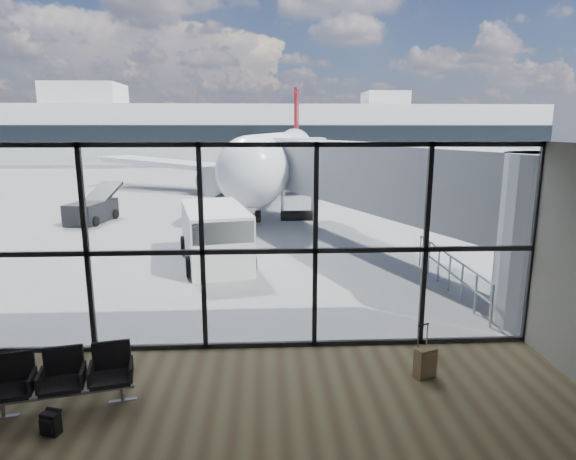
{
  "coord_description": "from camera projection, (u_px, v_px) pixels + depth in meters",
  "views": [
    {
      "loc": [
        0.11,
        -9.94,
        4.76
      ],
      "look_at": [
        0.77,
        3.0,
        2.02
      ],
      "focal_mm": 30.0,
      "sensor_mm": 36.0,
      "label": 1
    }
  ],
  "objects": [
    {
      "name": "ground",
      "position": [
        262.0,
        175.0,
        49.78
      ],
      "size": [
        220.0,
        220.0,
        0.0
      ],
      "primitive_type": "plane",
      "color": "slate",
      "rests_on": "ground"
    },
    {
      "name": "lounge_shell",
      "position": [
        255.0,
        318.0,
        5.45
      ],
      "size": [
        12.02,
        8.01,
        4.51
      ],
      "color": "brown",
      "rests_on": "ground"
    },
    {
      "name": "glass_curtain_wall",
      "position": [
        259.0,
        249.0,
        10.23
      ],
      "size": [
        12.1,
        0.12,
        4.5
      ],
      "color": "white",
      "rests_on": "ground"
    },
    {
      "name": "jet_bridge",
      "position": [
        397.0,
        185.0,
        17.28
      ],
      "size": [
        8.0,
        16.5,
        4.33
      ],
      "color": "#989A9D",
      "rests_on": "ground"
    },
    {
      "name": "apron_railing",
      "position": [
        450.0,
        268.0,
        14.24
      ],
      "size": [
        0.06,
        5.46,
        1.11
      ],
      "color": "gray",
      "rests_on": "ground"
    },
    {
      "name": "far_terminal",
      "position": [
        258.0,
        132.0,
        70.34
      ],
      "size": [
        80.0,
        12.2,
        11.0
      ],
      "color": "#B9B9B4",
      "rests_on": "ground"
    },
    {
      "name": "tree_1",
      "position": [
        22.0,
        125.0,
        78.0
      ],
      "size": [
        5.61,
        5.61,
        8.07
      ],
      "color": "#382619",
      "rests_on": "ground"
    },
    {
      "name": "tree_2",
      "position": [
        59.0,
        121.0,
        78.18
      ],
      "size": [
        6.27,
        6.27,
        9.03
      ],
      "color": "#382619",
      "rests_on": "ground"
    },
    {
      "name": "tree_3",
      "position": [
        97.0,
        129.0,
        78.73
      ],
      "size": [
        4.95,
        4.95,
        7.12
      ],
      "color": "#382619",
      "rests_on": "ground"
    },
    {
      "name": "tree_4",
      "position": [
        134.0,
        125.0,
        78.9
      ],
      "size": [
        5.61,
        5.61,
        8.07
      ],
      "color": "#382619",
      "rests_on": "ground"
    },
    {
      "name": "tree_5",
      "position": [
        171.0,
        122.0,
        79.08
      ],
      "size": [
        6.27,
        6.27,
        9.03
      ],
      "color": "#382619",
      "rests_on": "ground"
    },
    {
      "name": "seating_row",
      "position": [
        63.0,
        375.0,
        8.34
      ],
      "size": [
        2.33,
        1.11,
        1.03
      ],
      "rotation": [
        0.0,
        0.0,
        0.22
      ],
      "color": "gray",
      "rests_on": "ground"
    },
    {
      "name": "backpack",
      "position": [
        51.0,
        423.0,
        7.59
      ],
      "size": [
        0.32,
        0.31,
        0.41
      ],
      "rotation": [
        0.0,
        0.0,
        -0.32
      ],
      "color": "black",
      "rests_on": "ground"
    },
    {
      "name": "suitcase",
      "position": [
        425.0,
        362.0,
        9.31
      ],
      "size": [
        0.45,
        0.39,
        1.07
      ],
      "rotation": [
        0.0,
        0.0,
        0.4
      ],
      "color": "brown",
      "rests_on": "ground"
    },
    {
      "name": "airliner",
      "position": [
        283.0,
        156.0,
        37.27
      ],
      "size": [
        29.53,
        34.38,
        8.88
      ],
      "rotation": [
        0.0,
        0.0,
        -0.14
      ],
      "color": "silver",
      "rests_on": "ground"
    },
    {
      "name": "service_van",
      "position": [
        215.0,
        235.0,
        17.13
      ],
      "size": [
        3.05,
        5.01,
        2.04
      ],
      "rotation": [
        0.0,
        0.0,
        0.22
      ],
      "color": "silver",
      "rests_on": "ground"
    },
    {
      "name": "belt_loader",
      "position": [
        93.0,
        210.0,
        24.94
      ],
      "size": [
        2.08,
        4.25,
        1.88
      ],
      "rotation": [
        0.0,
        0.0,
        -0.17
      ],
      "color": "black",
      "rests_on": "ground"
    },
    {
      "name": "traffic_cone_a",
      "position": [
        253.0,
        219.0,
        24.33
      ],
      "size": [
        0.4,
        0.4,
        0.57
      ],
      "color": "orange",
      "rests_on": "ground"
    },
    {
      "name": "traffic_cone_b",
      "position": [
        224.0,
        227.0,
        22.28
      ],
      "size": [
        0.39,
        0.39,
        0.56
      ],
      "color": "orange",
      "rests_on": "ground"
    },
    {
      "name": "traffic_cone_c",
      "position": [
        245.0,
        215.0,
        25.32
      ],
      "size": [
        0.43,
        0.43,
        0.62
      ],
      "color": "#E13C0B",
      "rests_on": "ground"
    }
  ]
}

